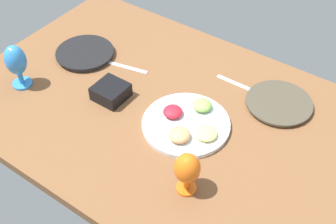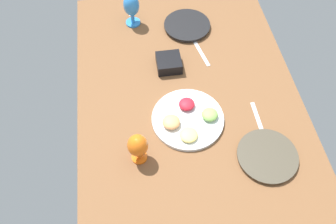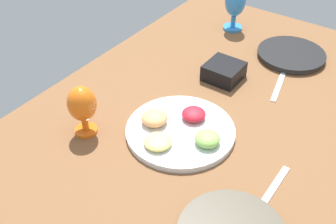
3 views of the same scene
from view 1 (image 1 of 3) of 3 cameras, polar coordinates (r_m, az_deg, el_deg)
name	(u,v)px [view 1 (image 1 of 3)]	position (r cm, az deg, el deg)	size (l,w,h in cm)	color
ground_plane	(167,114)	(170.12, -0.12, -0.22)	(160.00, 104.00, 4.00)	brown
dinner_plate_left	(85,53)	(197.15, -10.61, 7.41)	(25.09, 25.09, 2.29)	#4C4C51
dinner_plate_right	(279,103)	(175.09, 14.05, 1.07)	(25.50, 25.50, 1.95)	beige
fruit_platter	(187,123)	(161.62, 2.43, -1.47)	(32.33, 32.33, 5.41)	silver
hurricane_glass_blue	(16,62)	(182.16, -18.94, 6.09)	(8.41, 8.41, 18.79)	#3186DB
hurricane_glass_orange	(187,170)	(137.08, 2.48, -7.39)	(8.38, 8.38, 16.02)	orange
square_bowl_black	(111,91)	(173.23, -7.36, 2.67)	(11.94, 11.94, 5.72)	black
fork_by_left_plate	(128,67)	(188.46, -5.22, 5.74)	(18.00, 1.80, 0.60)	silver
fork_by_right_plate	(237,84)	(181.67, 8.84, 3.61)	(18.00, 1.80, 0.60)	silver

